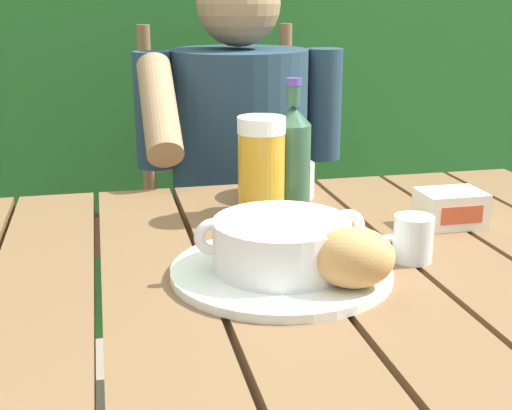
{
  "coord_description": "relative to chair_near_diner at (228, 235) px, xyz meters",
  "views": [
    {
      "loc": [
        -0.2,
        -0.87,
        1.12
      ],
      "look_at": [
        0.01,
        0.08,
        0.83
      ],
      "focal_mm": 49.23,
      "sensor_mm": 36.0,
      "label": 1
    }
  ],
  "objects": [
    {
      "name": "soup_bowl",
      "position": [
        -0.09,
        -0.92,
        0.31
      ],
      "size": [
        0.23,
        0.18,
        0.07
      ],
      "color": "white",
      "rests_on": "serving_plate"
    },
    {
      "name": "table_knife",
      "position": [
        0.05,
        -0.83,
        0.27
      ],
      "size": [
        0.16,
        0.05,
        0.01
      ],
      "color": "silver",
      "rests_on": "dining_table"
    },
    {
      "name": "water_glass_small",
      "position": [
        0.1,
        -0.9,
        0.29
      ],
      "size": [
        0.06,
        0.06,
        0.07
      ],
      "color": "silver",
      "rests_on": "dining_table"
    },
    {
      "name": "beer_bottle",
      "position": [
        0.0,
        -0.62,
        0.36
      ],
      "size": [
        0.06,
        0.06,
        0.23
      ],
      "color": "#31593F",
      "rests_on": "dining_table"
    },
    {
      "name": "bread_roll",
      "position": [
        -0.02,
        -1.0,
        0.31
      ],
      "size": [
        0.12,
        0.1,
        0.08
      ],
      "color": "tan",
      "rests_on": "serving_plate"
    },
    {
      "name": "diner_bowl",
      "position": [
        0.0,
        -0.54,
        0.29
      ],
      "size": [
        0.13,
        0.13,
        0.06
      ],
      "color": "white",
      "rests_on": "dining_table"
    },
    {
      "name": "beer_glass",
      "position": [
        -0.06,
        -0.66,
        0.35
      ],
      "size": [
        0.08,
        0.08,
        0.17
      ],
      "color": "gold",
      "rests_on": "dining_table"
    },
    {
      "name": "person_eating",
      "position": [
        -0.0,
        -0.2,
        0.22
      ],
      "size": [
        0.48,
        0.47,
        1.21
      ],
      "color": "#233B4C",
      "rests_on": "ground_plane"
    },
    {
      "name": "serving_plate",
      "position": [
        -0.09,
        -0.92,
        0.27
      ],
      "size": [
        0.3,
        0.3,
        0.01
      ],
      "color": "white",
      "rests_on": "dining_table"
    },
    {
      "name": "butter_tub",
      "position": [
        0.23,
        -0.77,
        0.29
      ],
      "size": [
        0.1,
        0.08,
        0.06
      ],
      "color": "white",
      "rests_on": "dining_table"
    },
    {
      "name": "chair_near_diner",
      "position": [
        0.0,
        0.0,
        0.0
      ],
      "size": [
        0.42,
        0.46,
        1.04
      ],
      "color": "brown",
      "rests_on": "ground_plane"
    },
    {
      "name": "dining_table",
      "position": [
        -0.12,
        -0.89,
        0.17
      ],
      "size": [
        1.29,
        0.9,
        0.76
      ],
      "color": "brown",
      "rests_on": "ground_plane"
    }
  ]
}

